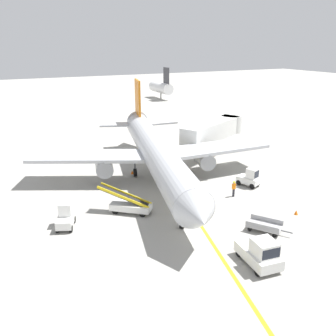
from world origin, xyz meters
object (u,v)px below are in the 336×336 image
object	(u,v)px
baggage_tug_near_wing	(66,217)
ground_crew_marshaller	(234,188)
safety_cone_nose_left	(183,178)
safety_cone_nose_right	(296,212)
baggage_tug_by_cargo_door	(250,178)
belt_loader_forward_hold	(130,205)
safety_cone_wingtip_left	(132,172)
baggage_cart_loaded	(264,226)
pushback_tug	(260,253)
jet_bridge	(217,129)
airliner	(155,151)

from	to	relation	value
baggage_tug_near_wing	ground_crew_marshaller	xyz separation A→B (m)	(16.84, -1.13, -0.02)
safety_cone_nose_left	safety_cone_nose_right	xyz separation A→B (m)	(5.15, -12.55, 0.00)
baggage_tug_by_cargo_door	belt_loader_forward_hold	distance (m)	14.24
belt_loader_forward_hold	safety_cone_wingtip_left	world-z (taller)	belt_loader_forward_hold
baggage_cart_loaded	safety_cone_nose_right	xyz separation A→B (m)	(4.74, 1.10, -0.25)
ground_crew_marshaller	safety_cone_nose_left	distance (m)	7.01
ground_crew_marshaller	safety_cone_wingtip_left	size ratio (longest dim) A/B	3.86
belt_loader_forward_hold	pushback_tug	bearing A→B (deg)	-66.31
baggage_tug_by_cargo_door	baggage_cart_loaded	xyz separation A→B (m)	(-5.31, -8.71, -0.46)
pushback_tug	safety_cone_nose_left	bearing A→B (deg)	79.52
ground_crew_marshaller	jet_bridge	bearing A→B (deg)	63.24
airliner	pushback_tug	size ratio (longest dim) A/B	9.22
safety_cone_wingtip_left	safety_cone_nose_right	bearing A→B (deg)	-60.29
baggage_cart_loaded	baggage_tug_by_cargo_door	bearing A→B (deg)	58.66
safety_cone_nose_right	ground_crew_marshaller	bearing A→B (deg)	114.65
baggage_tug_near_wing	airliner	bearing A→B (deg)	30.95
baggage_tug_by_cargo_door	ground_crew_marshaller	size ratio (longest dim) A/B	1.60
airliner	baggage_tug_near_wing	world-z (taller)	airliner
airliner	belt_loader_forward_hold	world-z (taller)	airliner
jet_bridge	safety_cone_nose_right	bearing A→B (deg)	-101.93
baggage_tug_by_cargo_door	safety_cone_nose_right	size ratio (longest dim) A/B	6.17
jet_bridge	baggage_cart_loaded	xyz separation A→B (m)	(-8.90, -20.81, -3.07)
safety_cone_nose_right	jet_bridge	bearing A→B (deg)	78.07
baggage_tug_near_wing	pushback_tug	bearing A→B (deg)	-46.75
safety_cone_nose_left	pushback_tug	bearing A→B (deg)	-100.48
safety_cone_wingtip_left	belt_loader_forward_hold	bearing A→B (deg)	-112.09
safety_cone_nose_left	safety_cone_nose_right	bearing A→B (deg)	-67.70
airliner	pushback_tug	xyz separation A→B (m)	(-0.45, -18.96, -2.42)
baggage_tug_near_wing	baggage_cart_loaded	bearing A→B (deg)	-28.95
airliner	safety_cone_wingtip_left	xyz separation A→B (m)	(-1.81, 2.90, -3.20)
baggage_cart_loaded	safety_cone_wingtip_left	world-z (taller)	baggage_cart_loaded
jet_bridge	safety_cone_nose_left	bearing A→B (deg)	-142.43
ground_crew_marshaller	belt_loader_forward_hold	bearing A→B (deg)	173.26
belt_loader_forward_hold	baggage_tug_by_cargo_door	bearing A→B (deg)	1.33
belt_loader_forward_hold	baggage_cart_loaded	bearing A→B (deg)	-43.17
baggage_tug_near_wing	baggage_cart_loaded	xyz separation A→B (m)	(14.86, -8.22, -0.46)
belt_loader_forward_hold	ground_crew_marshaller	world-z (taller)	belt_loader_forward_hold
ground_crew_marshaller	safety_cone_nose_left	xyz separation A→B (m)	(-2.40, 6.55, -0.69)
baggage_tug_near_wing	baggage_tug_by_cargo_door	distance (m)	20.17
baggage_cart_loaded	safety_cone_nose_right	world-z (taller)	baggage_cart_loaded
baggage_tug_near_wing	baggage_tug_by_cargo_door	size ratio (longest dim) A/B	1.00
baggage_cart_loaded	safety_cone_nose_right	bearing A→B (deg)	13.04
safety_cone_wingtip_left	jet_bridge	bearing A→B (deg)	10.94
safety_cone_nose_right	baggage_tug_by_cargo_door	bearing A→B (deg)	85.73
airliner	jet_bridge	bearing A→B (deg)	24.81
baggage_tug_near_wing	safety_cone_nose_left	xyz separation A→B (m)	(14.45, 5.43, -0.71)
baggage_tug_near_wing	safety_cone_nose_left	world-z (taller)	baggage_tug_near_wing
jet_bridge	ground_crew_marshaller	size ratio (longest dim) A/B	7.44
baggage_tug_near_wing	baggage_cart_loaded	size ratio (longest dim) A/B	0.76
baggage_tug_by_cargo_door	baggage_cart_loaded	size ratio (longest dim) A/B	0.76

